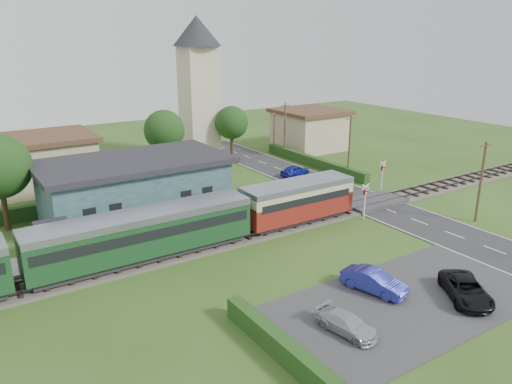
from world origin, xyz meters
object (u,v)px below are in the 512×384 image
car_park_blue (374,281)px  car_park_dark (466,289)px  equipment_hut (55,240)px  church_tower (198,77)px  pedestrian_near (250,203)px  station_building (135,188)px  car_on_road (295,171)px  house_east (310,129)px  crossing_signal_near (365,196)px  crossing_signal_far (383,172)px  car_park_silver (347,324)px  house_west (41,161)px  train (98,243)px  pedestrian_far (64,243)px

car_park_blue → car_park_dark: 5.48m
equipment_hut → car_park_blue: size_ratio=0.61×
church_tower → car_park_blue: (-7.27, -38.02, -9.46)m
equipment_hut → pedestrian_near: size_ratio=1.53×
church_tower → car_park_dark: (-3.26, -41.75, -9.50)m
equipment_hut → station_building: station_building is taller
station_building → car_park_dark: (11.74, -24.75, -1.97)m
car_on_road → pedestrian_near: (-11.31, -8.26, 0.61)m
church_tower → car_park_blue: bearing=-100.8°
house_east → car_park_dark: house_east is taller
crossing_signal_near → crossing_signal_far: same height
station_building → car_park_silver: bearing=-82.2°
car_park_blue → house_west: bearing=94.4°
car_on_road → equipment_hut: bearing=96.9°
equipment_hut → church_tower: church_tower is taller
train → car_on_road: size_ratio=11.76×
crossing_signal_far → car_park_blue: (-15.87, -14.41, -1.37)m
car_park_blue → pedestrian_near: size_ratio=2.51×
church_tower → pedestrian_near: bearing=-106.5°
station_building → crossing_signal_far: station_building is taller
train → pedestrian_near: (14.25, 3.55, -0.89)m
station_building → train: 10.76m
car_park_dark → station_building: bearing=149.7°
station_building → pedestrian_near: station_building is taller
crossing_signal_near → crossing_signal_far: bearing=33.7°
crossing_signal_far → pedestrian_near: bearing=175.7°
house_east → car_park_dark: bearing=-115.8°
crossing_signal_near → car_park_silver: size_ratio=0.89×
pedestrian_near → car_park_silver: bearing=56.6°
car_park_silver → pedestrian_far: bearing=110.6°
car_on_road → car_park_dark: 28.69m
equipment_hut → church_tower: size_ratio=0.14×
station_building → crossing_signal_near: 19.98m
equipment_hut → church_tower: (23.00, 22.80, 8.48)m
car_park_blue → pedestrian_near: 15.58m
station_building → car_on_road: station_building is taller
pedestrian_near → pedestrian_far: (-15.68, 0.03, -0.05)m
house_east → car_on_road: (-10.32, -10.19, -2.12)m
station_building → church_tower: 23.89m
station_building → car_park_blue: bearing=-69.8°
crossing_signal_far → pedestrian_near: (-15.23, 1.15, -0.86)m
train → house_east: size_ratio=4.91×
car_park_silver → house_west: bearing=92.7°
house_east → car_park_silver: size_ratio=2.40×
house_east → car_park_blue: (-22.27, -34.02, -2.03)m
house_west → crossing_signal_near: house_west is taller
train → car_park_silver: bearing=-57.9°
crossing_signal_far → pedestrian_far: 30.94m
house_west → pedestrian_far: size_ratio=6.89×
station_building → car_park_dark: 27.46m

